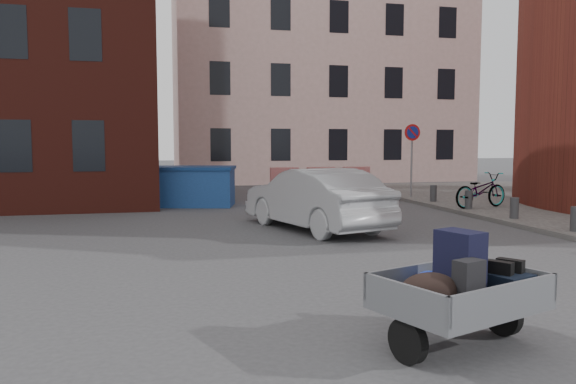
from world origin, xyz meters
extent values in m
plane|color=#38383A|center=(0.00, 0.00, 0.00)|extent=(120.00, 120.00, 0.00)
cube|color=#B9978E|center=(6.00, 22.00, 7.00)|extent=(16.00, 8.00, 14.00)
cylinder|color=gray|center=(6.00, 9.50, 1.42)|extent=(0.07, 0.07, 2.60)
cylinder|color=red|center=(6.00, 9.48, 2.47)|extent=(0.60, 0.03, 0.60)
cylinder|color=navy|center=(6.00, 9.46, 2.47)|extent=(0.44, 0.03, 0.44)
cylinder|color=#3A3A3D|center=(6.00, 1.20, 0.40)|extent=(0.22, 0.22, 0.55)
cylinder|color=#3A3A3D|center=(6.00, 3.40, 0.40)|extent=(0.22, 0.22, 0.55)
cylinder|color=#3A3A3D|center=(6.00, 5.60, 0.40)|extent=(0.22, 0.22, 0.55)
cylinder|color=#3A3A3D|center=(6.00, 7.80, 0.40)|extent=(0.22, 0.22, 0.55)
cube|color=red|center=(2.50, 15.00, 0.50)|extent=(1.30, 0.18, 1.00)
cube|color=red|center=(4.20, 15.00, 0.50)|extent=(1.30, 0.18, 1.00)
cube|color=red|center=(5.90, 15.00, 0.50)|extent=(1.30, 0.18, 1.00)
cylinder|color=black|center=(-0.80, -4.64, 0.22)|extent=(0.24, 0.45, 0.44)
cylinder|color=black|center=(0.55, -4.14, 0.22)|extent=(0.24, 0.45, 0.44)
cube|color=slate|center=(-0.13, -4.39, 0.46)|extent=(1.88, 1.58, 0.08)
cube|color=slate|center=(-0.86, -4.66, 0.64)|extent=(0.41, 1.05, 0.28)
cube|color=slate|center=(0.60, -4.12, 0.64)|extent=(0.41, 1.05, 0.28)
cube|color=slate|center=(-0.31, -3.89, 0.64)|extent=(1.52, 0.58, 0.28)
cube|color=slate|center=(0.05, -4.89, 0.64)|extent=(1.52, 0.58, 0.28)
cube|color=slate|center=(-0.44, -3.55, 0.40)|extent=(0.31, 0.69, 0.06)
cube|color=black|center=(-0.10, -4.33, 0.85)|extent=(0.44, 0.53, 0.70)
cube|color=black|center=(0.38, -4.31, 0.62)|extent=(0.58, 0.70, 0.25)
ellipsoid|color=black|center=(-0.58, -4.61, 0.68)|extent=(0.69, 0.54, 0.36)
cube|color=black|center=(-0.21, -4.69, 0.74)|extent=(0.32, 0.26, 0.48)
ellipsoid|color=#1A38C7|center=(-0.29, -4.08, 0.62)|extent=(0.44, 0.41, 0.24)
cube|color=black|center=(0.32, -4.39, 0.81)|extent=(0.24, 0.28, 0.13)
cube|color=black|center=(0.49, -4.33, 0.81)|extent=(0.24, 0.28, 0.13)
cube|color=navy|center=(-2.10, 9.47, 0.61)|extent=(3.30, 2.19, 1.21)
cube|color=navy|center=(-2.10, 9.47, 1.26)|extent=(3.43, 2.31, 0.10)
imported|color=#ACAEB3|center=(0.62, 3.55, 0.74)|extent=(2.80, 4.76, 1.48)
imported|color=black|center=(6.54, 5.84, 0.65)|extent=(2.14, 1.20, 1.07)
camera|label=1|loc=(-3.09, -9.39, 2.09)|focal=35.00mm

